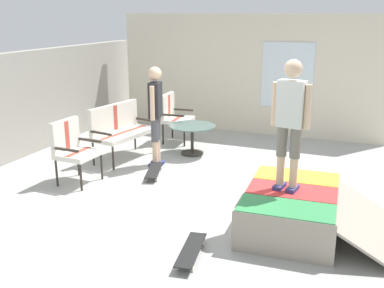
% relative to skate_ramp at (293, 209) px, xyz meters
% --- Properties ---
extents(ground_plane, '(12.00, 12.00, 0.10)m').
position_rel_skate_ramp_xyz_m(ground_plane, '(0.70, 1.34, -0.30)').
color(ground_plane, '#A8A8A3').
extents(back_wall_cinderblock, '(9.00, 0.20, 1.96)m').
position_rel_skate_ramp_xyz_m(back_wall_cinderblock, '(0.70, 5.34, 0.72)').
color(back_wall_cinderblock, '#9E998E').
rests_on(back_wall_cinderblock, ground_plane).
extents(house_facade, '(0.23, 6.00, 2.63)m').
position_rel_skate_ramp_xyz_m(house_facade, '(4.49, 1.82, 1.06)').
color(house_facade, beige).
rests_on(house_facade, ground_plane).
extents(skate_ramp, '(1.73, 1.88, 0.51)m').
position_rel_skate_ramp_xyz_m(skate_ramp, '(0.00, 0.00, 0.00)').
color(skate_ramp, gray).
rests_on(skate_ramp, ground_plane).
extents(patio_bench, '(1.33, 0.77, 1.02)m').
position_rel_skate_ramp_xyz_m(patio_bench, '(1.67, 3.51, 0.36)').
color(patio_bench, '#2D2823').
rests_on(patio_bench, ground_plane).
extents(patio_chair_near_house, '(0.65, 0.58, 1.02)m').
position_rel_skate_ramp_xyz_m(patio_chair_near_house, '(3.08, 3.05, 0.36)').
color(patio_chair_near_house, '#2D2823').
rests_on(patio_chair_near_house, ground_plane).
extents(patio_chair_by_wall, '(0.64, 0.58, 1.02)m').
position_rel_skate_ramp_xyz_m(patio_chair_by_wall, '(0.32, 3.57, 0.36)').
color(patio_chair_by_wall, '#2D2823').
rests_on(patio_chair_by_wall, ground_plane).
extents(patio_table, '(0.90, 0.90, 0.57)m').
position_rel_skate_ramp_xyz_m(patio_table, '(2.42, 2.35, 0.15)').
color(patio_table, '#2D2823').
rests_on(patio_table, ground_plane).
extents(person_watching, '(0.47, 0.29, 1.76)m').
position_rel_skate_ramp_xyz_m(person_watching, '(1.56, 2.69, 0.78)').
color(person_watching, navy).
rests_on(person_watching, ground_plane).
extents(person_skater, '(0.28, 0.48, 1.62)m').
position_rel_skate_ramp_xyz_m(person_skater, '(-0.00, 0.11, 1.19)').
color(person_skater, navy).
rests_on(person_skater, skate_ramp).
extents(skateboard_by_bench, '(0.82, 0.44, 0.10)m').
position_rel_skate_ramp_xyz_m(skateboard_by_bench, '(1.05, 2.50, -0.17)').
color(skateboard_by_bench, black).
rests_on(skateboard_by_bench, ground_plane).
extents(skateboard_spare, '(0.82, 0.32, 0.10)m').
position_rel_skate_ramp_xyz_m(skateboard_spare, '(-1.16, 0.93, -0.17)').
color(skateboard_spare, black).
rests_on(skateboard_spare, ground_plane).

